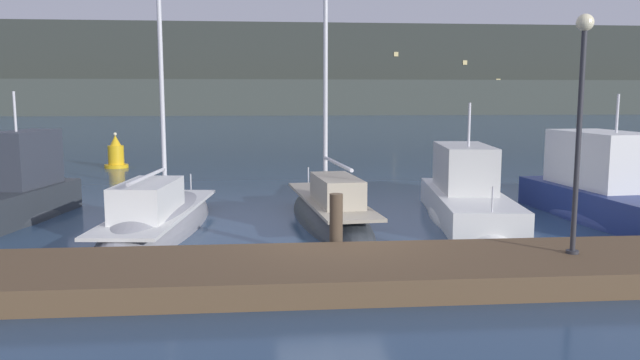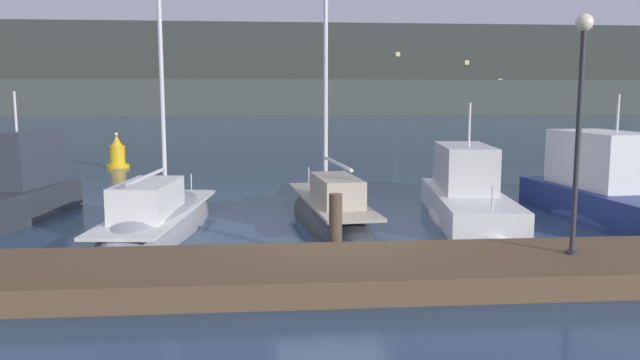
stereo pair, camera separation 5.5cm
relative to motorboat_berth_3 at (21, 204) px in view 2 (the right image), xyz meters
The scene contains 11 objects.
ground_plane 9.51m from the motorboat_berth_3, 29.47° to the right, with size 400.00×400.00×0.00m, color navy.
dock 10.65m from the motorboat_berth_3, 39.05° to the right, with size 39.76×2.80×0.45m, color brown.
mooring_pile_2 9.70m from the motorboat_berth_3, 31.45° to the right, with size 0.28×0.28×1.42m, color #4C3D2D.
motorboat_berth_3 is the anchor object (origin of this frame).
sailboat_berth_4 4.40m from the motorboat_berth_3, 22.74° to the right, with size 2.85×8.10×12.49m.
sailboat_berth_5 8.65m from the motorboat_berth_3, ahead, with size 2.37×7.49×10.83m.
motorboat_berth_6 12.51m from the motorboat_berth_3, ahead, with size 2.91×7.10×3.86m.
motorboat_berth_7 16.52m from the motorboat_berth_3, ahead, with size 3.17×7.43×4.12m.
channel_buoy 12.70m from the motorboat_berth_3, 91.30° to the left, with size 1.11×1.11×1.70m.
dock_lamppost 14.59m from the motorboat_berth_3, 27.74° to the right, with size 0.32×0.32×4.48m.
hillside_backdrop 104.03m from the motorboat_berth_3, 85.46° to the left, with size 240.00×23.00×16.50m.
Camera 2 is at (-1.44, -13.14, 3.46)m, focal length 35.00 mm.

